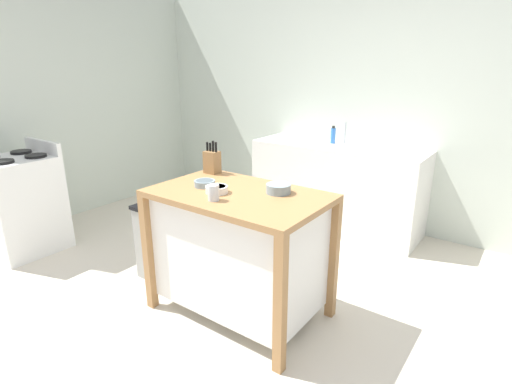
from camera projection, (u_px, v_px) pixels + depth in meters
The scene contains 14 objects.
ground_plane at pixel (232, 322), 2.75m from camera, with size 6.72×6.72×0.00m, color beige.
wall_back at pixel (372, 104), 4.16m from camera, with size 5.72×0.10×2.60m, color silver.
wall_left at pixel (87, 100), 4.62m from camera, with size 0.10×2.95×2.60m, color beige.
kitchen_island at pixel (239, 247), 2.74m from camera, with size 1.16×0.73×0.90m.
knife_block at pixel (212, 161), 3.05m from camera, with size 0.11×0.09×0.25m.
bowl_ceramic_small at pixel (217, 189), 2.60m from camera, with size 0.15×0.15×0.05m.
bowl_stoneware_deep at pixel (279, 188), 2.59m from camera, with size 0.16×0.16×0.06m.
bowl_ceramic_wide at pixel (205, 183), 2.74m from camera, with size 0.14×0.14×0.04m.
drinking_cup at pixel (214, 193), 2.45m from camera, with size 0.07×0.07×0.10m.
trash_bin at pixel (160, 242), 3.25m from camera, with size 0.36×0.28×0.63m.
sink_counter at pixel (336, 186), 4.26m from camera, with size 1.79×0.60×0.90m.
sink_faucet at pixel (345, 133), 4.19m from camera, with size 0.02×0.02×0.22m.
bottle_hand_soap at pixel (333, 135), 4.19m from camera, with size 0.05×0.05×0.18m.
stove at pixel (22, 204), 3.71m from camera, with size 0.60×0.60×1.02m.
Camera 1 is at (1.51, -1.80, 1.71)m, focal length 27.95 mm.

